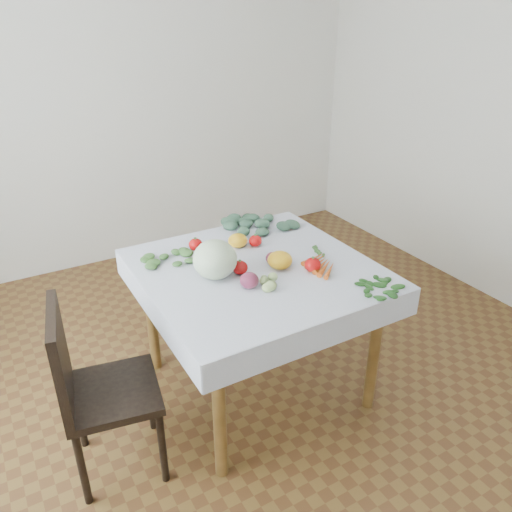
{
  "coord_description": "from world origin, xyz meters",
  "views": [
    {
      "loc": [
        -1.11,
        -1.92,
        1.93
      ],
      "look_at": [
        -0.0,
        0.0,
        0.82
      ],
      "focal_mm": 35.0,
      "sensor_mm": 36.0,
      "label": 1
    }
  ],
  "objects": [
    {
      "name": "chair",
      "position": [
        -0.9,
        -0.14,
        0.5
      ],
      "size": [
        0.46,
        0.46,
        0.87
      ],
      "color": "black",
      "rests_on": "ground"
    },
    {
      "name": "carrot_bunch",
      "position": [
        0.29,
        -0.15,
        0.77
      ],
      "size": [
        0.18,
        0.24,
        0.03
      ],
      "color": "orange",
      "rests_on": "tablecloth"
    },
    {
      "name": "onion_a",
      "position": [
        -0.13,
        -0.16,
        0.79
      ],
      "size": [
        0.09,
        0.09,
        0.08
      ],
      "primitive_type": "ellipsoid",
      "rotation": [
        0.0,
        0.0,
        -0.06
      ],
      "color": "#5E1A3E",
      "rests_on": "tablecloth"
    },
    {
      "name": "tablecloth",
      "position": [
        0.0,
        0.0,
        0.75
      ],
      "size": [
        1.12,
        1.12,
        0.01
      ],
      "primitive_type": "cube",
      "color": "white",
      "rests_on": "table"
    },
    {
      "name": "table",
      "position": [
        0.0,
        0.0,
        0.65
      ],
      "size": [
        1.0,
        1.0,
        0.75
      ],
      "color": "brown",
      "rests_on": "ground"
    },
    {
      "name": "onion_b",
      "position": [
        0.09,
        -0.0,
        0.79
      ],
      "size": [
        0.09,
        0.09,
        0.06
      ],
      "primitive_type": "ellipsoid",
      "rotation": [
        0.0,
        0.0,
        -0.19
      ],
      "color": "#5E1A3E",
      "rests_on": "tablecloth"
    },
    {
      "name": "kale_bunch",
      "position": [
        0.28,
        0.43,
        0.78
      ],
      "size": [
        0.38,
        0.29,
        0.05
      ],
      "color": "#3E664C",
      "rests_on": "tablecloth"
    },
    {
      "name": "tomatillo_cluster",
      "position": [
        -0.05,
        -0.19,
        0.78
      ],
      "size": [
        0.12,
        0.1,
        0.04
      ],
      "color": "#ABC974",
      "rests_on": "tablecloth"
    },
    {
      "name": "cabbage",
      "position": [
        -0.22,
        0.01,
        0.85
      ],
      "size": [
        0.24,
        0.24,
        0.19
      ],
      "primitive_type": "ellipsoid",
      "rotation": [
        0.0,
        0.0,
        -0.13
      ],
      "color": "beige",
      "rests_on": "tablecloth"
    },
    {
      "name": "dill_bunch",
      "position": [
        -0.36,
        0.3,
        0.77
      ],
      "size": [
        0.27,
        0.2,
        0.03
      ],
      "color": "#4D7E39",
      "rests_on": "tablecloth"
    },
    {
      "name": "ground",
      "position": [
        0.0,
        0.0,
        0.0
      ],
      "size": [
        4.0,
        4.0,
        0.0
      ],
      "primitive_type": "plane",
      "color": "brown"
    },
    {
      "name": "heirloom_back",
      "position": [
        0.03,
        0.26,
        0.79
      ],
      "size": [
        0.13,
        0.13,
        0.08
      ],
      "primitive_type": "ellipsoid",
      "rotation": [
        0.0,
        0.0,
        -0.24
      ],
      "color": "yellow",
      "rests_on": "tablecloth"
    },
    {
      "name": "tomato_d",
      "position": [
        0.22,
        -0.17,
        0.79
      ],
      "size": [
        0.1,
        0.1,
        0.07
      ],
      "primitive_type": "ellipsoid",
      "rotation": [
        0.0,
        0.0,
        0.36
      ],
      "color": "#B70C0C",
      "rests_on": "tablecloth"
    },
    {
      "name": "tomato_a",
      "position": [
        -0.18,
        0.34,
        0.79
      ],
      "size": [
        0.1,
        0.1,
        0.07
      ],
      "primitive_type": "ellipsoid",
      "rotation": [
        0.0,
        0.0,
        -0.43
      ],
      "color": "#B70C0C",
      "rests_on": "tablecloth"
    },
    {
      "name": "tomato_c",
      "position": [
        -0.1,
        -0.01,
        0.79
      ],
      "size": [
        0.1,
        0.1,
        0.07
      ],
      "primitive_type": "ellipsoid",
      "rotation": [
        0.0,
        0.0,
        0.39
      ],
      "color": "#B70C0C",
      "rests_on": "tablecloth"
    },
    {
      "name": "heirloom_front",
      "position": [
        0.1,
        -0.06,
        0.8
      ],
      "size": [
        0.16,
        0.16,
        0.09
      ],
      "primitive_type": "ellipsoid",
      "rotation": [
        0.0,
        0.0,
        -0.39
      ],
      "color": "yellow",
      "rests_on": "tablecloth"
    },
    {
      "name": "basil_bunch",
      "position": [
        0.37,
        -0.47,
        0.76
      ],
      "size": [
        0.23,
        0.19,
        0.01
      ],
      "color": "#1F4F18",
      "rests_on": "tablecloth"
    },
    {
      "name": "back_wall",
      "position": [
        0.0,
        2.0,
        1.35
      ],
      "size": [
        4.0,
        0.04,
        2.7
      ],
      "primitive_type": "cube",
      "color": "silver",
      "rests_on": "ground"
    },
    {
      "name": "tomato_b",
      "position": [
        0.12,
        0.22,
        0.79
      ],
      "size": [
        0.08,
        0.08,
        0.06
      ],
      "primitive_type": "ellipsoid",
      "rotation": [
        0.0,
        0.0,
        -0.13
      ],
      "color": "#B70C0C",
      "rests_on": "tablecloth"
    }
  ]
}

